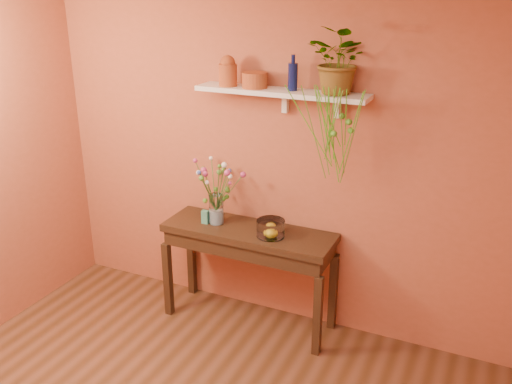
# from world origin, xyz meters

# --- Properties ---
(room) EXTENTS (4.04, 4.04, 2.70)m
(room) POSITION_xyz_m (0.00, 0.00, 1.35)
(room) COLOR brown
(room) RESTS_ON ground
(sideboard) EXTENTS (1.38, 0.44, 0.84)m
(sideboard) POSITION_xyz_m (-0.16, 1.76, 0.72)
(sideboard) COLOR #352213
(sideboard) RESTS_ON ground
(wall_shelf) EXTENTS (1.30, 0.24, 0.19)m
(wall_shelf) POSITION_xyz_m (0.06, 1.87, 1.92)
(wall_shelf) COLOR white
(wall_shelf) RESTS_ON room
(terracotta_jug) EXTENTS (0.16, 0.16, 0.23)m
(terracotta_jug) POSITION_xyz_m (-0.37, 1.85, 2.05)
(terracotta_jug) COLOR #9B471B
(terracotta_jug) RESTS_ON wall_shelf
(terracotta_pot) EXTENTS (0.23, 0.23, 0.11)m
(terracotta_pot) POSITION_xyz_m (-0.15, 1.86, 1.99)
(terracotta_pot) COLOR #9B471B
(terracotta_pot) RESTS_ON wall_shelf
(blue_bottle) EXTENTS (0.07, 0.07, 0.25)m
(blue_bottle) POSITION_xyz_m (0.14, 1.88, 2.04)
(blue_bottle) COLOR #0B1242
(blue_bottle) RESTS_ON wall_shelf
(spider_plant) EXTENTS (0.52, 0.49, 0.46)m
(spider_plant) POSITION_xyz_m (0.48, 1.88, 2.17)
(spider_plant) COLOR #447E20
(spider_plant) RESTS_ON wall_shelf
(plant_fronds) EXTENTS (0.55, 0.23, 0.70)m
(plant_fronds) POSITION_xyz_m (0.52, 1.73, 1.74)
(plant_fronds) COLOR #447E20
(plant_fronds) RESTS_ON wall_shelf
(glass_vase) EXTENTS (0.12, 0.12, 0.24)m
(glass_vase) POSITION_xyz_m (-0.45, 1.76, 0.94)
(glass_vase) COLOR white
(glass_vase) RESTS_ON sideboard
(bouquet) EXTENTS (0.42, 0.44, 0.43)m
(bouquet) POSITION_xyz_m (-0.44, 1.77, 1.22)
(bouquet) COLOR #386B28
(bouquet) RESTS_ON glass_vase
(glass_bowl) EXTENTS (0.22, 0.22, 0.13)m
(glass_bowl) POSITION_xyz_m (0.05, 1.71, 0.90)
(glass_bowl) COLOR white
(glass_bowl) RESTS_ON sideboard
(lemon) EXTENTS (0.08, 0.08, 0.08)m
(lemon) POSITION_xyz_m (0.06, 1.70, 0.88)
(lemon) COLOR yellow
(lemon) RESTS_ON glass_bowl
(carton) EXTENTS (0.06, 0.04, 0.11)m
(carton) POSITION_xyz_m (-0.53, 1.72, 0.89)
(carton) COLOR #25637B
(carton) RESTS_ON sideboard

